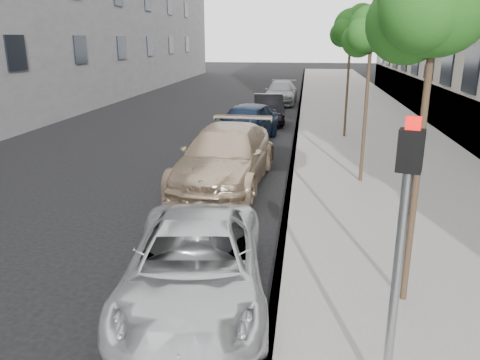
% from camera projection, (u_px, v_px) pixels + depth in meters
% --- Properties ---
extents(ground, '(160.00, 160.00, 0.00)m').
position_uv_depth(ground, '(184.00, 347.00, 6.48)').
color(ground, black).
rests_on(ground, ground).
extents(sidewalk, '(6.40, 72.00, 0.14)m').
position_uv_depth(sidewalk, '(351.00, 107.00, 28.63)').
color(sidewalk, gray).
rests_on(sidewalk, ground).
extents(curb, '(0.15, 72.00, 0.14)m').
position_uv_depth(curb, '(300.00, 106.00, 29.04)').
color(curb, '#9E9B93').
rests_on(curb, ground).
extents(tree_mid, '(1.61, 1.41, 5.01)m').
position_uv_depth(tree_mid, '(373.00, 29.00, 12.37)').
color(tree_mid, '#38281C').
rests_on(tree_mid, sidewalk).
extents(tree_far, '(1.72, 1.52, 5.27)m').
position_uv_depth(tree_far, '(352.00, 26.00, 18.47)').
color(tree_far, '#38281C').
rests_on(tree_far, sidewalk).
extents(signal_pole, '(0.28, 0.24, 3.25)m').
position_uv_depth(signal_pole, '(401.00, 236.00, 4.76)').
color(signal_pole, '#939699').
rests_on(signal_pole, sidewalk).
extents(minivan, '(2.80, 4.93, 1.30)m').
position_uv_depth(minivan, '(195.00, 265.00, 7.43)').
color(minivan, silver).
rests_on(minivan, ground).
extents(suv, '(2.65, 5.86, 1.67)m').
position_uv_depth(suv, '(225.00, 157.00, 13.48)').
color(suv, '#C4AB8C').
rests_on(suv, ground).
extents(sedan_blue, '(2.65, 4.93, 1.59)m').
position_uv_depth(sedan_blue, '(246.00, 123.00, 19.01)').
color(sedan_blue, '#0F1C33').
rests_on(sedan_blue, ground).
extents(sedan_black, '(1.90, 4.30, 1.37)m').
position_uv_depth(sedan_black, '(268.00, 108.00, 23.73)').
color(sedan_black, black).
rests_on(sedan_black, ground).
extents(sedan_rear, '(2.13, 4.92, 1.41)m').
position_uv_depth(sedan_rear, '(281.00, 93.00, 30.48)').
color(sedan_rear, gray).
rests_on(sedan_rear, ground).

